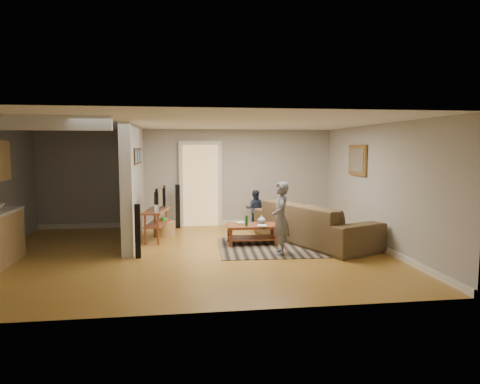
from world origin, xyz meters
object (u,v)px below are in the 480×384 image
(speaker_left, at_px, (138,231))
(child, at_px, (280,254))
(toy_basket, at_px, (164,228))
(coffee_table, at_px, (253,229))
(sofa, at_px, (313,242))
(tv_console, at_px, (157,212))
(toddler, at_px, (255,227))
(speaker_right, at_px, (178,206))

(speaker_left, bearing_deg, child, -3.96)
(speaker_left, height_order, toy_basket, speaker_left)
(coffee_table, bearing_deg, speaker_left, -159.54)
(sofa, bearing_deg, tv_console, 55.26)
(coffee_table, distance_m, toddler, 1.90)
(coffee_table, distance_m, tv_console, 2.14)
(sofa, relative_size, toddler, 3.05)
(child, xyz_separation_m, toddler, (-0.01, 2.78, 0.00))
(tv_console, distance_m, toddler, 2.74)
(coffee_table, bearing_deg, tv_console, 162.16)
(sofa, height_order, tv_console, tv_console)
(tv_console, relative_size, toy_basket, 2.25)
(coffee_table, relative_size, speaker_right, 0.98)
(speaker_right, xyz_separation_m, toy_basket, (-0.31, -0.91, -0.37))
(toy_basket, bearing_deg, speaker_right, 71.33)
(sofa, relative_size, tv_console, 2.60)
(coffee_table, relative_size, toddler, 1.12)
(tv_console, bearing_deg, speaker_right, 81.13)
(speaker_left, bearing_deg, toy_basket, 76.54)
(toy_basket, bearing_deg, sofa, -20.18)
(tv_console, height_order, toy_basket, tv_console)
(tv_console, distance_m, speaker_right, 1.47)
(tv_console, bearing_deg, sofa, -2.82)
(speaker_right, bearing_deg, toy_basket, -115.56)
(sofa, height_order, speaker_right, speaker_right)
(coffee_table, xyz_separation_m, speaker_left, (-2.28, -0.85, 0.18))
(speaker_left, bearing_deg, tv_console, 78.06)
(sofa, bearing_deg, speaker_left, 79.65)
(sofa, xyz_separation_m, coffee_table, (-1.32, 0.04, 0.33))
(speaker_left, xyz_separation_m, child, (2.66, -0.09, -0.50))
(toy_basket, bearing_deg, speaker_left, -101.36)
(coffee_table, distance_m, speaker_right, 2.59)
(toddler, bearing_deg, coffee_table, 91.44)
(speaker_left, relative_size, speaker_right, 0.91)
(sofa, xyz_separation_m, toy_basket, (-3.20, 1.18, 0.18))
(tv_console, xyz_separation_m, speaker_right, (0.45, 1.40, -0.06))
(speaker_right, bearing_deg, sofa, -42.70)
(tv_console, relative_size, speaker_left, 1.12)
(child, bearing_deg, sofa, 141.16)
(sofa, bearing_deg, speaker_right, 31.12)
(coffee_table, xyz_separation_m, speaker_right, (-1.58, 2.05, 0.23))
(coffee_table, relative_size, speaker_left, 1.07)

